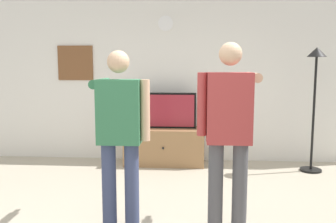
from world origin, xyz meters
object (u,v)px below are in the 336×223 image
object	(u,v)px
tv_stand	(164,146)
framed_picture	(76,63)
person_standing_nearer_couch	(229,128)
television	(165,110)
person_standing_nearer_lamp	(120,130)
wall_clock	(166,23)
floor_lamp	(315,84)

from	to	relation	value
tv_stand	framed_picture	distance (m)	2.06
tv_stand	person_standing_nearer_couch	world-z (taller)	person_standing_nearer_couch
framed_picture	person_standing_nearer_couch	xyz separation A→B (m)	(2.32, -2.71, -0.61)
television	person_standing_nearer_lamp	distance (m)	2.41
tv_stand	person_standing_nearer_lamp	bearing A→B (deg)	-95.82
tv_stand	television	distance (m)	0.58
wall_clock	floor_lamp	bearing A→B (deg)	-13.03
television	framed_picture	world-z (taller)	framed_picture
floor_lamp	television	bearing A→B (deg)	172.94
framed_picture	person_standing_nearer_couch	distance (m)	3.62
wall_clock	floor_lamp	xyz separation A→B (m)	(2.27, -0.52, -0.95)
wall_clock	person_standing_nearer_lamp	world-z (taller)	wall_clock
television	floor_lamp	world-z (taller)	floor_lamp
wall_clock	person_standing_nearer_couch	size ratio (longest dim) A/B	0.14
person_standing_nearer_couch	person_standing_nearer_lamp	bearing A→B (deg)	176.79
television	wall_clock	distance (m)	1.43
television	person_standing_nearer_lamp	xyz separation A→B (m)	(-0.24, -2.40, 0.11)
tv_stand	wall_clock	size ratio (longest dim) A/B	5.21
tv_stand	television	bearing A→B (deg)	90.00
floor_lamp	person_standing_nearer_couch	xyz separation A→B (m)	(-1.48, -2.18, -0.30)
tv_stand	television	world-z (taller)	television
person_standing_nearer_lamp	person_standing_nearer_couch	size ratio (longest dim) A/B	0.96
floor_lamp	tv_stand	bearing A→B (deg)	174.10
television	tv_stand	bearing A→B (deg)	-90.00
person_standing_nearer_lamp	person_standing_nearer_couch	bearing A→B (deg)	-3.21
wall_clock	floor_lamp	size ratio (longest dim) A/B	0.13
television	wall_clock	bearing A→B (deg)	90.00
person_standing_nearer_lamp	television	bearing A→B (deg)	84.29
wall_clock	person_standing_nearer_lamp	bearing A→B (deg)	-95.19
framed_picture	floor_lamp	bearing A→B (deg)	-7.93
tv_stand	floor_lamp	bearing A→B (deg)	-5.90
floor_lamp	framed_picture	bearing A→B (deg)	172.07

